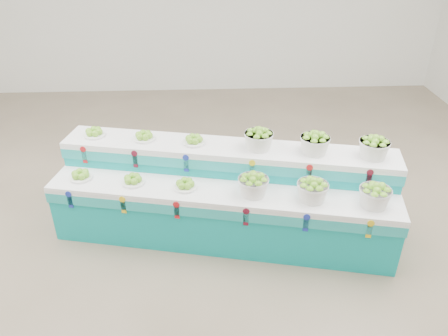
{
  "coord_description": "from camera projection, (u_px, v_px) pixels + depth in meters",
  "views": [
    {
      "loc": [
        0.17,
        -3.99,
        3.31
      ],
      "look_at": [
        0.38,
        0.17,
        0.87
      ],
      "focal_mm": 35.31,
      "sensor_mm": 36.0,
      "label": 1
    }
  ],
  "objects": [
    {
      "name": "ground",
      "position": [
        192.0,
        241.0,
        5.1
      ],
      "size": [
        10.0,
        10.0,
        0.0
      ],
      "primitive_type": "plane",
      "color": "#70614E",
      "rests_on": "ground"
    },
    {
      "name": "display_stand",
      "position": [
        224.0,
        195.0,
        5.0
      ],
      "size": [
        3.94,
        1.77,
        1.02
      ],
      "primitive_type": null,
      "rotation": [
        0.0,
        0.0,
        -0.21
      ],
      "color": "#0D9F9E",
      "rests_on": "ground"
    },
    {
      "name": "plate_upper_left",
      "position": [
        94.0,
        132.0,
        5.14
      ],
      "size": [
        0.3,
        0.3,
        0.11
      ],
      "primitive_type": "cylinder",
      "rotation": [
        0.0,
        0.0,
        -0.21
      ],
      "color": "white",
      "rests_on": "display_stand"
    },
    {
      "name": "plate_lower_mid",
      "position": [
        133.0,
        179.0,
        4.81
      ],
      "size": [
        0.3,
        0.3,
        0.11
      ],
      "primitive_type": "cylinder",
      "rotation": [
        0.0,
        0.0,
        -0.21
      ],
      "color": "white",
      "rests_on": "display_stand"
    },
    {
      "name": "basket_lower_mid",
      "position": [
        312.0,
        190.0,
        4.5
      ],
      "size": [
        0.38,
        0.38,
        0.24
      ],
      "primitive_type": null,
      "rotation": [
        0.0,
        0.0,
        -0.21
      ],
      "color": "silver",
      "rests_on": "display_stand"
    },
    {
      "name": "basket_lower_left",
      "position": [
        253.0,
        185.0,
        4.59
      ],
      "size": [
        0.38,
        0.38,
        0.24
      ],
      "primitive_type": null,
      "rotation": [
        0.0,
        0.0,
        -0.21
      ],
      "color": "silver",
      "rests_on": "display_stand"
    },
    {
      "name": "plate_upper_mid",
      "position": [
        144.0,
        136.0,
        5.06
      ],
      "size": [
        0.3,
        0.3,
        0.11
      ],
      "primitive_type": "cylinder",
      "rotation": [
        0.0,
        0.0,
        -0.21
      ],
      "color": "white",
      "rests_on": "display_stand"
    },
    {
      "name": "plate_upper_right",
      "position": [
        194.0,
        139.0,
        4.97
      ],
      "size": [
        0.3,
        0.3,
        0.11
      ],
      "primitive_type": "cylinder",
      "rotation": [
        0.0,
        0.0,
        -0.21
      ],
      "color": "white",
      "rests_on": "display_stand"
    },
    {
      "name": "plate_lower_right",
      "position": [
        185.0,
        184.0,
        4.72
      ],
      "size": [
        0.3,
        0.3,
        0.11
      ],
      "primitive_type": "cylinder",
      "rotation": [
        0.0,
        0.0,
        -0.21
      ],
      "color": "white",
      "rests_on": "display_stand"
    },
    {
      "name": "basket_upper_mid",
      "position": [
        315.0,
        143.0,
        4.75
      ],
      "size": [
        0.38,
        0.38,
        0.24
      ],
      "primitive_type": null,
      "rotation": [
        0.0,
        0.0,
        -0.21
      ],
      "color": "silver",
      "rests_on": "display_stand"
    },
    {
      "name": "plate_lower_left",
      "position": [
        81.0,
        175.0,
        4.89
      ],
      "size": [
        0.3,
        0.3,
        0.11
      ],
      "primitive_type": "cylinder",
      "rotation": [
        0.0,
        0.0,
        -0.21
      ],
      "color": "white",
      "rests_on": "display_stand"
    },
    {
      "name": "basket_upper_right",
      "position": [
        374.0,
        147.0,
        4.67
      ],
      "size": [
        0.38,
        0.38,
        0.24
      ],
      "primitive_type": null,
      "rotation": [
        0.0,
        0.0,
        -0.21
      ],
      "color": "silver",
      "rests_on": "display_stand"
    },
    {
      "name": "basket_upper_left",
      "position": [
        259.0,
        139.0,
        4.84
      ],
      "size": [
        0.38,
        0.38,
        0.24
      ],
      "primitive_type": null,
      "rotation": [
        0.0,
        0.0,
        -0.21
      ],
      "color": "silver",
      "rests_on": "display_stand"
    },
    {
      "name": "basket_lower_right",
      "position": [
        375.0,
        195.0,
        4.42
      ],
      "size": [
        0.38,
        0.38,
        0.24
      ],
      "primitive_type": null,
      "rotation": [
        0.0,
        0.0,
        -0.21
      ],
      "color": "silver",
      "rests_on": "display_stand"
    }
  ]
}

